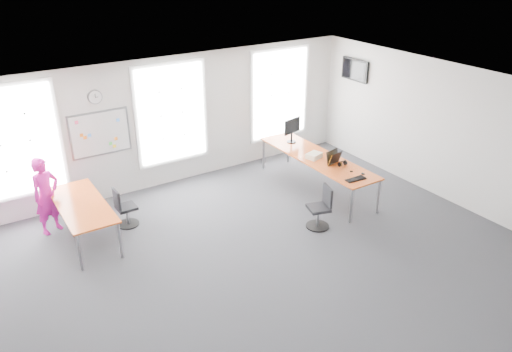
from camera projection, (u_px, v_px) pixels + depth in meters
floor at (254, 266)px, 8.89m from camera, size 10.00×10.00×0.00m
ceiling at (254, 104)px, 7.61m from camera, size 10.00×10.00×0.00m
wall_back at (159, 124)px, 11.29m from camera, size 10.00×0.00×10.00m
wall_front at (460, 338)px, 5.21m from camera, size 10.00×0.00×10.00m
wall_right at (450, 134)px, 10.70m from camera, size 0.00×10.00×10.00m
window_left at (15, 142)px, 9.72m from camera, size 1.60×0.06×2.20m
window_mid at (171, 114)px, 11.33m from camera, size 1.60×0.06×2.20m
window_right at (279, 94)px, 12.80m from camera, size 1.60×0.06×2.20m
desk_right at (317, 159)px, 11.36m from camera, size 0.89×3.34×0.81m
desk_left at (82, 207)px, 9.43m from camera, size 0.84×2.11×0.77m
chair_right at (321, 209)px, 9.98m from camera, size 0.50×0.50×0.88m
chair_left at (124, 210)px, 10.02m from camera, size 0.44×0.44×0.83m
person at (47, 196)px, 9.66m from camera, size 0.68×0.58×1.57m
whiteboard at (100, 134)px, 10.59m from camera, size 1.20×0.03×0.90m
wall_clock at (95, 97)px, 10.25m from camera, size 0.30×0.04×0.30m
tv at (355, 70)px, 12.61m from camera, size 0.06×0.90×0.55m
keyboard at (356, 179)px, 10.24m from camera, size 0.46×0.20×0.02m
mouse at (363, 174)px, 10.46m from camera, size 0.07×0.11×0.04m
lens_cap at (351, 171)px, 10.60m from camera, size 0.07×0.07×0.01m
headphones at (342, 163)px, 10.86m from camera, size 0.20×0.11×0.12m
laptop_sleeve at (334, 158)px, 10.91m from camera, size 0.38×0.27×0.30m
paper_stack at (314, 156)px, 11.24m from camera, size 0.40×0.34×0.12m
monitor at (292, 128)px, 11.99m from camera, size 0.54×0.22×0.61m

